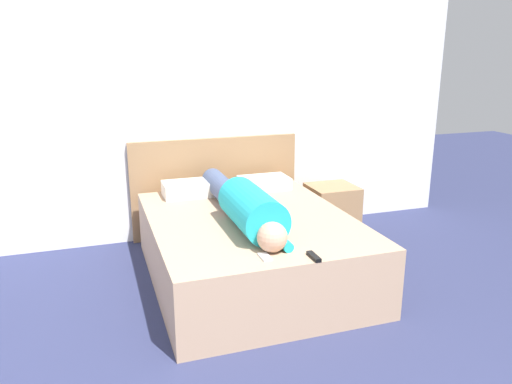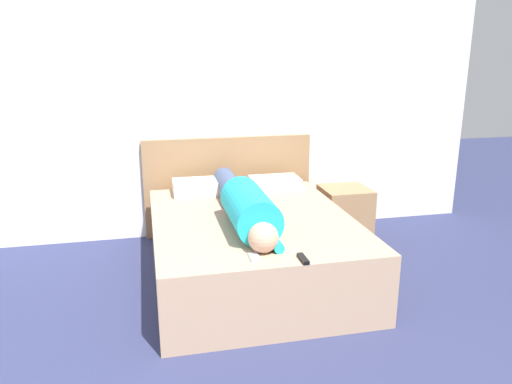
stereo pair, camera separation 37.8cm
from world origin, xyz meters
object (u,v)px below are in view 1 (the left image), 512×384
object	(u,v)px
nightstand	(332,210)
cell_phone	(265,257)
pillow_near_headboard	(190,189)
tv_remote	(314,257)
pillow_second	(264,183)
bed	(250,248)
person_lying	(244,205)

from	to	relation	value
nightstand	cell_phone	distance (m)	2.00
pillow_near_headboard	tv_remote	world-z (taller)	pillow_near_headboard
pillow_second	cell_phone	size ratio (longest dim) A/B	3.56
bed	nightstand	bearing A→B (deg)	33.17
pillow_near_headboard	pillow_second	world-z (taller)	pillow_near_headboard
pillow_near_headboard	cell_phone	size ratio (longest dim) A/B	3.74
bed	nightstand	xyz separation A→B (m)	(1.11, 0.72, -0.01)
pillow_second	bed	bearing A→B (deg)	-116.94
bed	pillow_second	world-z (taller)	pillow_second
bed	nightstand	world-z (taller)	bed
bed	cell_phone	size ratio (longest dim) A/B	15.09
cell_phone	pillow_near_headboard	bearing A→B (deg)	96.24
person_lying	cell_phone	distance (m)	0.72
bed	pillow_second	size ratio (longest dim) A/B	4.24
pillow_second	cell_phone	bearing A→B (deg)	-109.31
pillow_near_headboard	cell_phone	xyz separation A→B (m)	(0.17, -1.57, -0.06)
pillow_second	cell_phone	xyz separation A→B (m)	(-0.55, -1.57, -0.05)
pillow_near_headboard	nightstand	bearing A→B (deg)	-1.94
nightstand	tv_remote	bearing A→B (deg)	-120.75
nightstand	tv_remote	world-z (taller)	tv_remote
nightstand	pillow_near_headboard	xyz separation A→B (m)	(-1.44, 0.05, 0.34)
bed	cell_phone	distance (m)	0.86
person_lying	nightstand	bearing A→B (deg)	34.78
bed	pillow_second	xyz separation A→B (m)	(0.39, 0.77, 0.32)
nightstand	pillow_second	world-z (taller)	pillow_second
nightstand	pillow_near_headboard	distance (m)	1.48
pillow_near_headboard	cell_phone	distance (m)	1.58
pillow_near_headboard	pillow_second	distance (m)	0.72
pillow_near_headboard	person_lying	bearing A→B (deg)	-73.92
tv_remote	nightstand	bearing A→B (deg)	59.25
bed	person_lying	xyz separation A→B (m)	(-0.08, -0.10, 0.40)
pillow_second	nightstand	bearing A→B (deg)	-3.89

